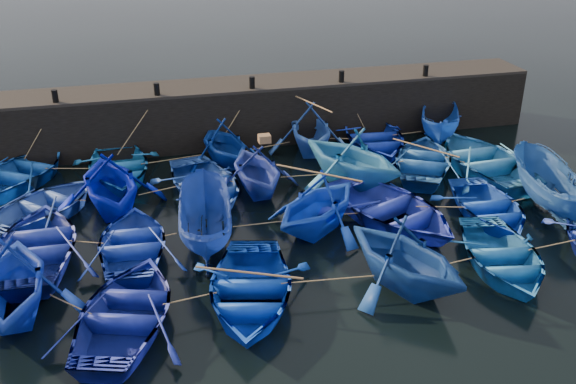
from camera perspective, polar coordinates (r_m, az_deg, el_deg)
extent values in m
plane|color=black|center=(20.25, 2.18, -5.63)|extent=(120.00, 120.00, 0.00)
cube|color=black|center=(29.04, -3.48, 7.10)|extent=(26.00, 2.50, 2.50)
cube|color=black|center=(28.64, -3.55, 9.58)|extent=(26.00, 2.50, 0.12)
cylinder|color=black|center=(27.45, -20.00, 8.02)|extent=(0.24, 0.24, 0.50)
cylinder|color=black|center=(27.29, -11.59, 8.95)|extent=(0.24, 0.24, 0.50)
cylinder|color=black|center=(27.71, -3.22, 9.69)|extent=(0.24, 0.24, 0.50)
cylinder|color=black|center=(28.68, 4.78, 10.21)|extent=(0.24, 0.24, 0.50)
cylinder|color=black|center=(30.16, 12.14, 10.51)|extent=(0.24, 0.24, 0.50)
imported|color=#1147A4|center=(26.75, -22.65, 1.68)|extent=(5.68, 6.04, 1.02)
imported|color=#1762AC|center=(25.95, -14.90, 2.15)|extent=(3.76, 5.10, 1.02)
imported|color=navy|center=(26.31, -5.72, 4.36)|extent=(3.87, 4.28, 1.97)
imported|color=blue|center=(27.49, 1.97, 5.70)|extent=(4.21, 4.69, 2.20)
imported|color=navy|center=(28.28, 7.62, 4.86)|extent=(4.18, 5.51, 1.08)
imported|color=#1946AC|center=(29.56, 13.39, 5.98)|extent=(3.43, 4.75, 1.73)
imported|color=blue|center=(23.77, -20.75, -1.09)|extent=(5.46, 5.46, 0.93)
imported|color=#000DA5|center=(23.13, -15.53, 0.90)|extent=(4.50, 5.01, 2.34)
imported|color=#2149A5|center=(23.87, -7.38, 0.70)|extent=(4.37, 5.48, 1.02)
imported|color=navy|center=(23.77, -2.77, 2.12)|extent=(3.66, 4.13, 2.02)
imported|color=#2671B7|center=(24.47, 5.72, 3.22)|extent=(5.73, 5.95, 2.41)
imported|color=#1D5296|center=(26.35, 11.99, 2.81)|extent=(5.29, 5.87, 1.00)
imported|color=#2B71BA|center=(26.77, 17.12, 2.79)|extent=(4.31, 5.86, 1.18)
imported|color=navy|center=(21.17, -21.31, -4.40)|extent=(3.77, 5.19, 1.06)
imported|color=#1E3BBC|center=(20.57, -13.57, -4.37)|extent=(3.46, 4.64, 0.92)
imported|color=navy|center=(20.51, -7.45, -2.56)|extent=(2.22, 4.73, 1.77)
imported|color=#0D34C6|center=(21.04, 2.65, -1.02)|extent=(5.35, 5.27, 2.13)
imported|color=#1E2CA7|center=(22.03, 9.19, -1.52)|extent=(5.61, 6.46, 1.12)
imported|color=#113CBF|center=(23.20, 17.38, -1.26)|extent=(3.47, 4.62, 0.91)
imported|color=navy|center=(24.32, 22.15, 0.41)|extent=(2.35, 4.84, 1.80)
imported|color=#1332BC|center=(18.47, -23.45, -7.27)|extent=(3.91, 4.48, 2.27)
imported|color=navy|center=(17.48, -14.04, -10.22)|extent=(4.77, 5.67, 1.01)
imported|color=#0938CB|center=(17.79, -3.46, -8.62)|extent=(4.55, 5.58, 1.02)
imported|color=navy|center=(18.42, 10.38, -5.51)|extent=(5.06, 5.35, 2.22)
imported|color=#185CA4|center=(20.33, 18.47, -5.40)|extent=(4.01, 5.06, 0.95)
cube|color=brown|center=(23.39, -2.11, 4.77)|extent=(0.44, 0.37, 0.28)
cylinder|color=tan|center=(26.27, -18.85, 1.99)|extent=(1.84, 0.49, 0.04)
cylinder|color=tan|center=(26.12, -10.25, 2.87)|extent=(2.47, 0.42, 0.04)
cylinder|color=tan|center=(27.02, -1.78, 4.08)|extent=(2.00, 0.57, 0.04)
cylinder|color=tan|center=(27.95, 4.82, 4.76)|extent=(1.02, 0.32, 0.04)
cylinder|color=tan|center=(28.93, 10.54, 5.16)|extent=(1.40, 0.17, 0.04)
cylinder|color=tan|center=(23.54, -18.09, -0.70)|extent=(0.47, 0.17, 0.04)
cylinder|color=tan|center=(23.56, -11.33, 0.16)|extent=(1.54, 0.46, 0.04)
cylinder|color=tan|center=(23.89, -5.06, 0.95)|extent=(0.16, 0.18, 0.04)
cylinder|color=tan|center=(24.28, 1.52, 1.48)|extent=(1.86, 0.18, 0.04)
cylinder|color=tan|center=(25.49, 8.93, 2.39)|extent=(1.46, 0.53, 0.04)
cylinder|color=tan|center=(26.53, 14.58, 2.81)|extent=(0.52, 0.75, 0.04)
cylinder|color=tan|center=(20.80, -17.52, -4.26)|extent=(1.06, 0.46, 0.04)
cylinder|color=tan|center=(20.57, -10.48, -3.77)|extent=(0.45, 0.12, 0.04)
cylinder|color=tan|center=(20.89, -2.31, -2.82)|extent=(1.93, 0.06, 0.04)
cylinder|color=tan|center=(21.62, 5.96, -1.89)|extent=(0.81, 0.10, 0.04)
cylinder|color=tan|center=(22.54, 13.40, -1.29)|extent=(1.61, 0.48, 0.04)
cylinder|color=tan|center=(23.79, 19.78, -0.68)|extent=(0.54, 0.13, 0.04)
cylinder|color=tan|center=(18.05, -18.77, -9.44)|extent=(1.15, 1.20, 0.04)
cylinder|color=tan|center=(17.54, -8.70, -9.33)|extent=(1.46, 0.24, 0.04)
cylinder|color=tan|center=(18.11, 3.58, -7.78)|extent=(2.64, 0.29, 0.04)
cylinder|color=tan|center=(19.45, 14.55, -6.07)|extent=(1.46, 0.25, 0.04)
cylinder|color=tan|center=(21.29, 22.43, -4.37)|extent=(1.72, 0.21, 0.04)
cylinder|color=tan|center=(27.60, -21.17, 5.08)|extent=(1.51, 0.55, 2.09)
cylinder|color=tan|center=(27.11, -13.23, 5.81)|extent=(1.88, 1.01, 2.10)
cylinder|color=tan|center=(27.60, -4.61, 6.78)|extent=(1.62, 0.63, 2.09)
cylinder|color=tan|center=(28.68, 3.05, 7.57)|extent=(1.81, 0.09, 2.09)
cylinder|color=tan|center=(28.97, 5.82, 7.67)|extent=(1.06, 0.39, 2.09)
cylinder|color=tan|center=(30.39, 12.26, 8.08)|extent=(0.27, 0.26, 2.08)
cylinder|color=#99724C|center=(27.12, 2.01, 7.94)|extent=(1.08, 2.84, 0.06)
cylinder|color=#99724C|center=(26.15, 12.10, 3.87)|extent=(1.77, 2.49, 0.06)
cylinder|color=#99724C|center=(20.57, 2.71, 1.71)|extent=(2.34, 1.97, 0.06)
cylinder|color=#99724C|center=(17.50, -3.51, -7.17)|extent=(2.74, 1.32, 0.06)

